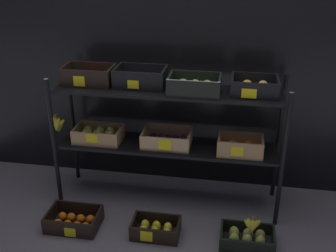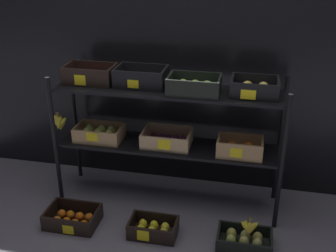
% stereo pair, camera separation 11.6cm
% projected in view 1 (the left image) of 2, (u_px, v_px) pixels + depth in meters
% --- Properties ---
extents(ground_plane, '(10.00, 10.00, 0.00)m').
position_uv_depth(ground_plane, '(168.00, 198.00, 3.35)').
color(ground_plane, slate).
extents(storefront_wall, '(4.05, 0.12, 1.73)m').
position_uv_depth(storefront_wall, '(176.00, 80.00, 3.34)').
color(storefront_wall, black).
rests_on(storefront_wall, ground_plane).
extents(display_rack, '(1.78, 0.41, 1.06)m').
position_uv_depth(display_rack, '(164.00, 114.00, 3.05)').
color(display_rack, black).
rests_on(display_rack, ground_plane).
extents(crate_ground_tangerine, '(0.37, 0.26, 0.12)m').
position_uv_depth(crate_ground_tangerine, '(74.00, 221.00, 3.01)').
color(crate_ground_tangerine, black).
rests_on(crate_ground_tangerine, ground_plane).
extents(crate_ground_lemon, '(0.34, 0.21, 0.12)m').
position_uv_depth(crate_ground_lemon, '(156.00, 229.00, 2.92)').
color(crate_ground_lemon, black).
rests_on(crate_ground_lemon, ground_plane).
extents(crate_ground_pear, '(0.37, 0.23, 0.10)m').
position_uv_depth(crate_ground_pear, '(247.00, 238.00, 2.83)').
color(crate_ground_pear, black).
rests_on(crate_ground_pear, ground_plane).
extents(banana_bunch_loose, '(0.13, 0.05, 0.13)m').
position_uv_depth(banana_bunch_loose, '(252.00, 225.00, 2.78)').
color(banana_bunch_loose, brown).
rests_on(banana_bunch_loose, crate_ground_pear).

